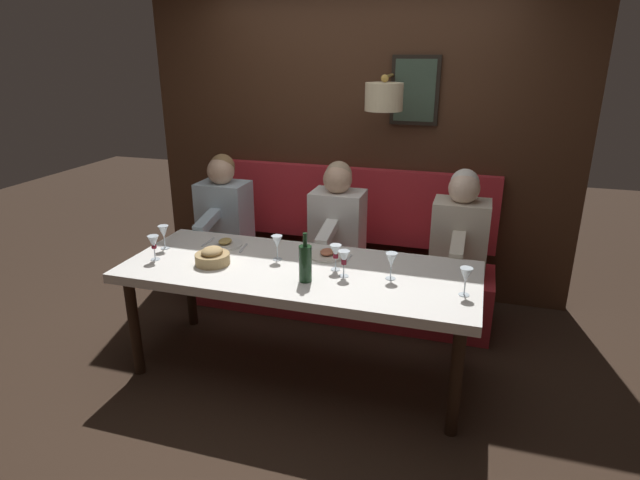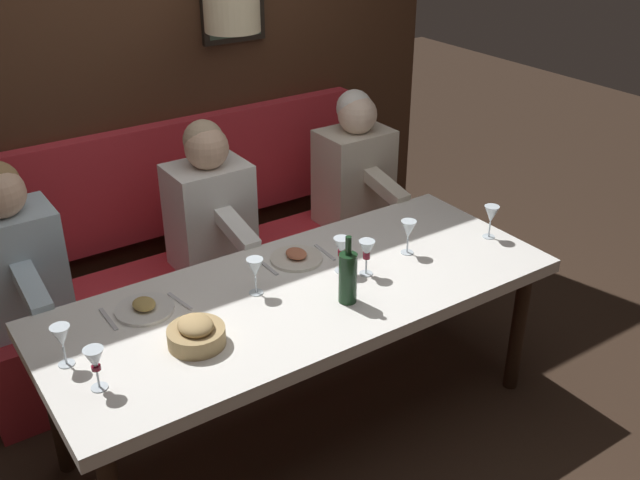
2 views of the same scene
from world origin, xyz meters
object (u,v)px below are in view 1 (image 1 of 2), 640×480
object	(u,v)px
wine_glass_0	(391,260)
bread_bowl	(212,257)
wine_glass_5	(164,232)
wine_bottle	(305,263)
wine_glass_2	(336,252)
diner_middle	(224,206)
wine_glass_4	(277,243)
diner_nearest	(460,227)
wine_glass_3	(466,276)
diner_near	(337,216)
wine_glass_1	(154,243)
dining_table	(299,277)
wine_glass_6	(344,258)

from	to	relation	value
wine_glass_0	bread_bowl	size ratio (longest dim) A/B	0.75
wine_glass_0	wine_glass_5	distance (m)	1.57
wine_bottle	wine_glass_5	bearing A→B (deg)	78.18
wine_glass_0	wine_glass_2	size ratio (longest dim) A/B	1.00
diner_middle	wine_glass_4	bearing A→B (deg)	-135.36
diner_nearest	wine_glass_3	world-z (taller)	diner_nearest
diner_near	wine_glass_3	world-z (taller)	diner_near
wine_glass_1	wine_glass_3	bearing A→B (deg)	-88.58
dining_table	diner_near	xyz separation A→B (m)	(0.88, -0.01, 0.14)
wine_glass_2	wine_glass_1	bearing A→B (deg)	99.01
wine_glass_5	bread_bowl	bearing A→B (deg)	-109.04
bread_bowl	wine_glass_6	bearing A→B (deg)	-86.11
wine_glass_4	wine_glass_6	xyz separation A→B (m)	(-0.13, -0.48, -0.00)
diner_middle	wine_glass_2	world-z (taller)	diner_middle
wine_glass_1	wine_glass_3	size ratio (longest dim) A/B	1.00
diner_nearest	wine_glass_1	distance (m)	2.14
diner_nearest	diner_near	distance (m)	0.92
wine_glass_1	wine_glass_6	world-z (taller)	same
wine_glass_1	wine_glass_2	size ratio (longest dim) A/B	1.00
dining_table	diner_middle	world-z (taller)	diner_middle
wine_glass_6	wine_bottle	size ratio (longest dim) A/B	0.55
wine_bottle	wine_glass_6	bearing A→B (deg)	-56.18
wine_glass_2	wine_glass_5	world-z (taller)	same
wine_glass_6	wine_bottle	world-z (taller)	wine_bottle
wine_glass_1	wine_bottle	world-z (taller)	wine_bottle
wine_glass_0	wine_glass_5	size ratio (longest dim) A/B	1.00
diner_middle	wine_glass_2	size ratio (longest dim) A/B	4.82
wine_glass_6	wine_glass_3	bearing A→B (deg)	-94.30
diner_near	wine_glass_0	xyz separation A→B (m)	(-0.88, -0.57, 0.04)
dining_table	wine_glass_0	world-z (taller)	wine_glass_0
diner_near	wine_glass_4	xyz separation A→B (m)	(-0.80, 0.19, 0.04)
wine_bottle	bread_bowl	bearing A→B (deg)	83.39
wine_glass_1	bread_bowl	world-z (taller)	wine_glass_1
wine_glass_2	wine_glass_4	xyz separation A→B (m)	(0.05, 0.41, 0.00)
wine_glass_2	wine_glass_4	world-z (taller)	same
diner_middle	wine_glass_4	world-z (taller)	diner_middle
dining_table	bread_bowl	bearing A→B (deg)	100.87
wine_glass_1	wine_glass_6	size ratio (longest dim) A/B	1.00
diner_middle	wine_glass_1	size ratio (longest dim) A/B	4.82
dining_table	wine_glass_0	size ratio (longest dim) A/B	13.56
wine_glass_3	wine_glass_4	bearing A→B (deg)	81.05
bread_bowl	diner_near	bearing A→B (deg)	-29.27
dining_table	diner_near	size ratio (longest dim) A/B	2.81
wine_glass_2	wine_glass_6	bearing A→B (deg)	-138.42
wine_glass_4	wine_glass_5	world-z (taller)	same
dining_table	diner_near	world-z (taller)	diner_near
diner_near	wine_glass_1	bearing A→B (deg)	137.43
diner_nearest	wine_glass_5	bearing A→B (deg)	113.41
wine_glass_4	wine_glass_1	bearing A→B (deg)	107.19
wine_glass_6	dining_table	bearing A→B (deg)	81.09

